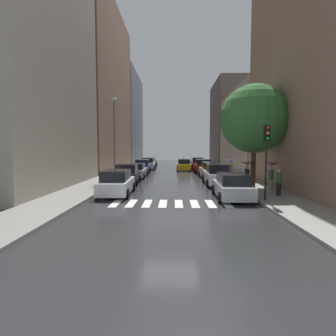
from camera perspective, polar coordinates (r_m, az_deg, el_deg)
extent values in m
cube|color=#29292C|center=(35.80, 1.06, -0.88)|extent=(28.00, 72.00, 0.04)
cube|color=gray|center=(36.42, -9.22, -0.69)|extent=(3.00, 72.00, 0.15)
cube|color=gray|center=(36.34, 11.37, -0.73)|extent=(3.00, 72.00, 0.15)
cube|color=silver|center=(15.78, -11.00, -7.36)|extent=(0.45, 2.20, 0.01)
cube|color=silver|center=(15.61, -7.75, -7.44)|extent=(0.45, 2.20, 0.01)
cube|color=silver|center=(15.50, -4.43, -7.50)|extent=(0.45, 2.20, 0.01)
cube|color=silver|center=(15.43, -1.08, -7.54)|extent=(0.45, 2.20, 0.01)
cube|color=silver|center=(15.42, 2.29, -7.55)|extent=(0.45, 2.20, 0.01)
cube|color=silver|center=(15.46, 5.66, -7.54)|extent=(0.45, 2.20, 0.01)
cube|color=silver|center=(15.55, 8.99, -7.50)|extent=(0.45, 2.20, 0.01)
cube|color=silver|center=(15.70, 12.28, -7.44)|extent=(0.45, 2.20, 0.01)
cube|color=#9E9384|center=(24.74, -27.41, 20.12)|extent=(6.00, 15.04, 20.24)
cube|color=#8C6B56|center=(42.29, -14.56, 15.78)|extent=(6.00, 21.43, 23.46)
cube|color=slate|center=(61.94, -9.18, 10.27)|extent=(6.00, 18.19, 19.50)
cube|color=#8C6B56|center=(23.97, 31.16, 24.69)|extent=(6.00, 18.03, 23.54)
cube|color=#9E9384|center=(39.17, 17.54, 7.41)|extent=(6.00, 17.29, 10.95)
cube|color=#564C47|center=(54.89, 12.90, 9.14)|extent=(6.00, 13.25, 15.95)
cube|color=silver|center=(18.73, -10.79, -3.72)|extent=(1.99, 4.72, 0.83)
cube|color=black|center=(18.42, -10.96, -1.51)|extent=(1.72, 2.61, 0.68)
cylinder|color=black|center=(20.46, -12.57, -3.84)|extent=(0.24, 0.65, 0.64)
cylinder|color=black|center=(20.13, -7.32, -3.91)|extent=(0.24, 0.65, 0.64)
cylinder|color=black|center=(17.49, -14.78, -5.24)|extent=(0.24, 0.65, 0.64)
cylinder|color=black|center=(17.11, -8.64, -5.35)|extent=(0.24, 0.65, 0.64)
cube|color=black|center=(24.07, -8.58, -1.88)|extent=(1.99, 4.08, 0.88)
cube|color=black|center=(23.80, -8.67, 0.00)|extent=(1.71, 2.26, 0.72)
cylinder|color=black|center=(25.55, -10.22, -2.22)|extent=(0.24, 0.65, 0.64)
cylinder|color=black|center=(25.30, -6.06, -2.24)|extent=(0.24, 0.65, 0.64)
cylinder|color=black|center=(22.96, -11.35, -2.95)|extent=(0.24, 0.65, 0.64)
cylinder|color=black|center=(22.68, -6.72, -2.99)|extent=(0.24, 0.65, 0.64)
cube|color=#B2B7BF|center=(29.30, -6.59, -0.91)|extent=(1.82, 4.79, 0.75)
cube|color=black|center=(29.01, -6.66, 0.38)|extent=(1.60, 2.64, 0.61)
cylinder|color=black|center=(31.00, -7.84, -1.07)|extent=(0.22, 0.64, 0.64)
cylinder|color=black|center=(30.78, -4.54, -1.08)|extent=(0.22, 0.64, 0.64)
cylinder|color=black|center=(27.91, -8.84, -1.66)|extent=(0.22, 0.64, 0.64)
cylinder|color=black|center=(27.65, -5.17, -1.68)|extent=(0.22, 0.64, 0.64)
cube|color=navy|center=(35.02, -5.45, 0.00)|extent=(2.02, 4.65, 0.84)
cube|color=black|center=(34.75, -5.49, 1.23)|extent=(1.72, 2.58, 0.69)
cylinder|color=black|center=(36.62, -6.70, -0.26)|extent=(0.25, 0.65, 0.64)
cylinder|color=black|center=(36.49, -3.83, -0.25)|extent=(0.25, 0.65, 0.64)
cylinder|color=black|center=(33.63, -7.21, -0.66)|extent=(0.25, 0.65, 0.64)
cylinder|color=black|center=(33.48, -4.08, -0.65)|extent=(0.25, 0.65, 0.64)
cube|color=silver|center=(40.86, -4.19, 0.61)|extent=(1.94, 4.71, 0.85)
cube|color=black|center=(40.59, -4.23, 1.68)|extent=(1.68, 2.60, 0.69)
cylinder|color=black|center=(42.50, -5.28, 0.37)|extent=(0.23, 0.64, 0.64)
cylinder|color=black|center=(42.35, -2.75, 0.37)|extent=(0.23, 0.64, 0.64)
cylinder|color=black|center=(39.44, -5.74, 0.07)|extent=(0.23, 0.64, 0.64)
cylinder|color=black|center=(39.27, -3.02, 0.07)|extent=(0.23, 0.64, 0.64)
cube|color=brown|center=(47.41, -3.69, 1.07)|extent=(1.93, 4.31, 0.77)
cube|color=black|center=(47.17, -3.72, 1.91)|extent=(1.65, 2.39, 0.63)
cylinder|color=black|center=(48.93, -4.52, 0.87)|extent=(0.24, 0.65, 0.64)
cylinder|color=black|center=(48.72, -2.44, 0.87)|extent=(0.24, 0.65, 0.64)
cylinder|color=black|center=(46.16, -5.00, 0.67)|extent=(0.24, 0.65, 0.64)
cylinder|color=black|center=(45.93, -2.80, 0.67)|extent=(0.24, 0.65, 0.64)
cube|color=#B2B7BF|center=(17.50, 13.38, -4.40)|extent=(1.98, 4.67, 0.78)
cube|color=black|center=(17.18, 13.57, -2.19)|extent=(1.71, 2.58, 0.63)
cylinder|color=black|center=(18.87, 9.63, -4.47)|extent=(0.23, 0.64, 0.64)
cylinder|color=black|center=(19.21, 15.29, -4.41)|extent=(0.23, 0.64, 0.64)
cylinder|color=black|center=(15.88, 11.04, -6.13)|extent=(0.23, 0.64, 0.64)
cylinder|color=black|center=(16.28, 17.72, -6.00)|extent=(0.23, 0.64, 0.64)
cube|color=silver|center=(23.68, 10.19, -1.98)|extent=(1.85, 4.80, 0.90)
cube|color=black|center=(23.37, 10.31, -0.06)|extent=(1.62, 2.65, 0.73)
cylinder|color=black|center=(25.16, 7.60, -2.29)|extent=(0.22, 0.64, 0.64)
cylinder|color=black|center=(25.41, 11.70, -2.27)|extent=(0.22, 0.64, 0.64)
cylinder|color=black|center=(22.04, 8.44, -3.21)|extent=(0.22, 0.64, 0.64)
cylinder|color=black|center=(22.33, 13.10, -3.18)|extent=(0.22, 0.64, 0.64)
cube|color=silver|center=(28.84, 8.83, -0.92)|extent=(1.87, 4.73, 0.84)
cube|color=black|center=(28.55, 8.92, 0.56)|extent=(1.62, 2.61, 0.69)
cylinder|color=black|center=(30.29, 6.72, -1.18)|extent=(0.23, 0.64, 0.64)
cylinder|color=black|center=(30.54, 10.08, -1.18)|extent=(0.23, 0.64, 0.64)
cylinder|color=black|center=(27.22, 7.42, -1.80)|extent=(0.23, 0.64, 0.64)
cylinder|color=black|center=(27.49, 11.15, -1.78)|extent=(0.23, 0.64, 0.64)
cube|color=maroon|center=(34.48, 7.33, -0.05)|extent=(2.08, 4.11, 0.88)
cube|color=black|center=(34.23, 7.39, 1.26)|extent=(1.77, 2.29, 0.72)
cylinder|color=black|center=(35.70, 5.50, -0.36)|extent=(0.25, 0.65, 0.64)
cylinder|color=black|center=(35.96, 8.54, -0.36)|extent=(0.25, 0.65, 0.64)
cylinder|color=black|center=(33.06, 6.01, -0.73)|extent=(0.25, 0.65, 0.64)
cylinder|color=black|center=(33.35, 9.28, -0.72)|extent=(0.25, 0.65, 0.64)
cube|color=maroon|center=(41.19, 6.28, 0.65)|extent=(1.90, 4.57, 0.88)
cube|color=black|center=(40.92, 6.30, 1.74)|extent=(1.63, 2.53, 0.72)
cylinder|color=black|center=(42.66, 4.99, 0.38)|extent=(0.24, 0.65, 0.64)
cylinder|color=black|center=(42.75, 7.35, 0.37)|extent=(0.24, 0.65, 0.64)
cylinder|color=black|center=(39.68, 5.12, 0.10)|extent=(0.24, 0.65, 0.64)
cylinder|color=black|center=(39.78, 7.65, 0.09)|extent=(0.24, 0.65, 0.64)
cube|color=black|center=(46.41, 5.99, 1.01)|extent=(1.86, 4.20, 0.81)
cube|color=black|center=(46.17, 6.01, 1.91)|extent=(1.61, 2.32, 0.66)
cylinder|color=black|center=(47.75, 4.83, 0.79)|extent=(0.23, 0.64, 0.64)
cylinder|color=black|center=(47.85, 6.95, 0.78)|extent=(0.23, 0.64, 0.64)
cylinder|color=black|center=(45.01, 4.96, 0.58)|extent=(0.23, 0.64, 0.64)
cylinder|color=black|center=(45.12, 7.22, 0.57)|extent=(0.23, 0.64, 0.64)
cube|color=yellow|center=(38.57, 3.39, 0.37)|extent=(1.91, 4.63, 0.80)
cube|color=black|center=(38.30, 3.40, 1.43)|extent=(1.66, 2.55, 0.65)
cube|color=#F2EDCC|center=(38.28, 3.40, 2.05)|extent=(0.20, 0.36, 0.18)
cylinder|color=black|center=(40.09, 2.02, 0.15)|extent=(0.23, 0.64, 0.64)
cylinder|color=black|center=(40.13, 4.66, 0.15)|extent=(0.23, 0.64, 0.64)
cylinder|color=black|center=(37.06, 2.01, -0.18)|extent=(0.23, 0.64, 0.64)
cylinder|color=black|center=(37.10, 4.86, -0.18)|extent=(0.23, 0.64, 0.64)
cylinder|color=navy|center=(27.45, 13.14, -1.38)|extent=(0.28, 0.28, 0.76)
cylinder|color=brown|center=(27.39, 13.16, 0.03)|extent=(0.36, 0.36, 0.60)
sphere|color=tan|center=(27.37, 13.17, 0.90)|extent=(0.24, 0.24, 0.24)
cone|color=navy|center=(27.35, 13.18, 1.49)|extent=(1.00, 1.00, 0.20)
cylinder|color=#333338|center=(27.37, 13.17, 0.76)|extent=(0.02, 0.02, 0.70)
cylinder|color=gray|center=(20.19, 20.98, -3.43)|extent=(0.28, 0.28, 0.82)
cylinder|color=#38513D|center=(20.11, 21.04, -1.35)|extent=(0.36, 0.36, 0.65)
sphere|color=tan|center=(20.07, 21.07, -0.06)|extent=(0.26, 0.26, 0.26)
cone|color=#8C1E8C|center=(20.05, 21.10, 0.77)|extent=(1.02, 1.02, 0.20)
cylinder|color=#333338|center=(20.08, 21.07, -0.29)|extent=(0.02, 0.02, 0.75)
cylinder|color=brown|center=(21.13, 16.36, -3.03)|extent=(0.28, 0.28, 0.80)
cylinder|color=black|center=(21.05, 16.40, -1.09)|extent=(0.36, 0.36, 0.63)
sphere|color=tan|center=(21.02, 16.42, 0.10)|extent=(0.25, 0.25, 0.25)
cone|color=black|center=(21.00, 16.44, 0.89)|extent=(1.11, 1.11, 0.20)
cylinder|color=#333338|center=(21.02, 16.42, -0.10)|extent=(0.02, 0.02, 0.73)
cylinder|color=black|center=(18.55, 22.39, -4.17)|extent=(0.28, 0.28, 0.80)
cylinder|color=#38513D|center=(18.46, 22.45, -1.98)|extent=(0.36, 0.36, 0.63)
sphere|color=tan|center=(18.42, 22.49, -0.63)|extent=(0.25, 0.25, 0.25)
cylinder|color=#513823|center=(21.60, 17.62, 0.06)|extent=(0.36, 0.36, 3.02)
sphere|color=#367133|center=(21.67, 17.84, 9.89)|extent=(5.18, 5.18, 5.18)
cylinder|color=black|center=(16.42, 20.02, -0.58)|extent=(0.12, 0.12, 3.40)
cube|color=black|center=(16.39, 20.21, 6.93)|extent=(0.30, 0.30, 0.90)
sphere|color=red|center=(16.24, 20.44, 8.01)|extent=(0.18, 0.18, 0.18)
sphere|color=#F2A519|center=(16.22, 20.41, 6.96)|extent=(0.18, 0.18, 0.18)
sphere|color=green|center=(16.21, 20.39, 5.90)|extent=(0.18, 0.18, 0.18)
cylinder|color=#595B60|center=(26.27, -11.32, 5.75)|extent=(0.16, 0.16, 7.49)
ellipsoid|color=beige|center=(26.66, -11.44, 14.14)|extent=(0.60, 0.28, 0.24)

